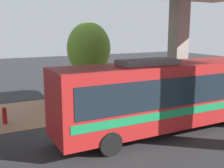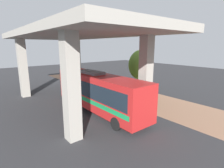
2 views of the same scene
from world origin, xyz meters
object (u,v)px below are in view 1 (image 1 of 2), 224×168
planter_middle (62,100)px  street_tree_near (89,49)px  bus (166,93)px  planter_front (104,100)px  planter_back (72,103)px  fire_hydrant (5,115)px

planter_middle → street_tree_near: (-1.39, 2.44, 2.99)m
bus → planter_front: (-3.89, -1.48, -1.06)m
bus → planter_back: size_ratio=6.18×
fire_hydrant → planter_front: 5.61m
fire_hydrant → planter_front: size_ratio=0.51×
bus → street_tree_near: bearing=-170.7°
bus → planter_middle: size_ratio=6.93×
fire_hydrant → bus: bearing=54.9°
bus → planter_back: (-4.11, -3.40, -1.08)m
bus → planter_front: size_ratio=6.04×
planter_middle → planter_back: 1.45m
planter_middle → street_tree_near: size_ratio=0.29×
planter_back → street_tree_near: size_ratio=0.33×
bus → fire_hydrant: bus is taller
fire_hydrant → planter_back: 3.70m
planter_middle → planter_front: bearing=51.6°
planter_back → planter_middle: bearing=-173.1°
planter_back → planter_front: bearing=83.4°
fire_hydrant → planter_middle: size_ratio=0.59×
fire_hydrant → planter_back: (0.80, 3.58, 0.44)m
bus → planter_middle: bearing=-147.2°
planter_front → planter_middle: bearing=-128.4°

